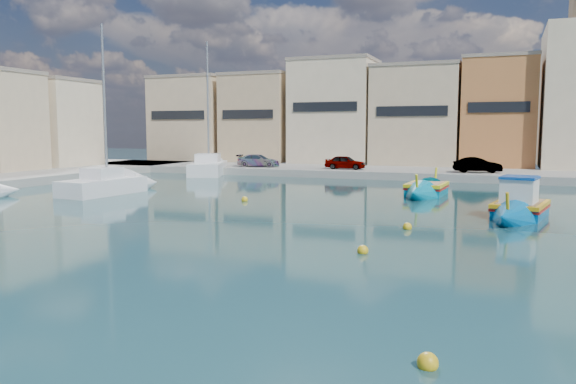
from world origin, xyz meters
The scene contains 9 objects.
ground centered at (0.00, 0.00, 0.00)m, with size 160.00×160.00×0.00m, color #113334.
north_quay centered at (0.00, 32.00, 0.30)m, with size 80.00×8.00×0.60m, color gray.
north_townhouses centered at (6.68, 39.36, 5.00)m, with size 83.20×7.87×10.19m.
parked_cars centered at (-10.07, 30.50, 1.17)m, with size 22.39×2.03×1.17m.
luzzu_blue_cabin centered at (3.04, 11.94, 0.35)m, with size 3.50×8.34×2.87m.
luzzu_green centered at (-2.04, 19.25, 0.27)m, with size 2.55×8.14×2.53m.
yacht_north centered at (-22.40, 29.39, 0.48)m, with size 5.72×9.52×12.28m.
yacht_midnorth centered at (-20.16, 13.89, 0.43)m, with size 2.96×7.89×10.95m.
mooring_buoys centered at (1.69, 5.47, 0.08)m, with size 27.93×22.73×0.36m.
Camera 1 is at (2.41, -15.04, 3.93)m, focal length 35.00 mm.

